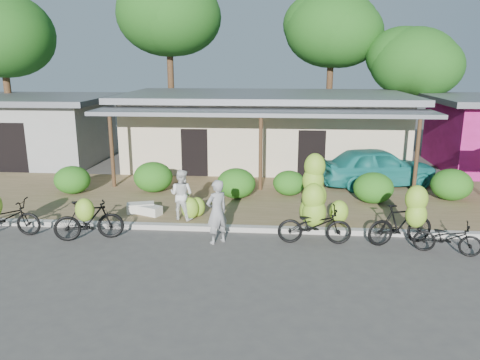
% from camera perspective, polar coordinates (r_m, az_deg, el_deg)
% --- Properties ---
extents(ground, '(100.00, 100.00, 0.00)m').
position_cam_1_polar(ground, '(11.82, 1.34, -9.71)').
color(ground, '#484543').
rests_on(ground, ground).
extents(sidewalk, '(60.00, 6.00, 0.12)m').
position_cam_1_polar(sidewalk, '(16.48, 2.33, -2.40)').
color(sidewalk, olive).
rests_on(sidewalk, ground).
extents(curb, '(60.00, 0.25, 0.15)m').
position_cam_1_polar(curb, '(13.64, 1.82, -5.99)').
color(curb, '#A8A399').
rests_on(curb, ground).
extents(shop_main, '(13.00, 8.50, 3.35)m').
position_cam_1_polar(shop_main, '(21.93, 3.00, 6.27)').
color(shop_main, '#C3B594').
rests_on(shop_main, ground).
extents(shop_grey, '(7.00, 6.00, 3.15)m').
position_cam_1_polar(shop_grey, '(24.86, -23.40, 5.83)').
color(shop_grey, '#969591').
rests_on(shop_grey, ground).
extents(tree_far_center, '(5.77, 5.70, 9.54)m').
position_cam_1_polar(tree_far_center, '(27.72, -9.08, 19.52)').
color(tree_far_center, '#4E391F').
rests_on(tree_far_center, ground).
extents(tree_center_right, '(5.29, 5.17, 8.52)m').
position_cam_1_polar(tree_center_right, '(27.57, 10.74, 17.77)').
color(tree_center_right, '#4E391F').
rests_on(tree_center_right, ground).
extents(tree_near_right, '(4.59, 4.43, 6.51)m').
position_cam_1_polar(tree_near_right, '(26.26, 19.98, 13.56)').
color(tree_near_right, '#4E391F').
rests_on(tree_near_right, ground).
extents(hedge_0, '(1.29, 1.16, 1.01)m').
position_cam_1_polar(hedge_0, '(17.95, -19.77, 0.01)').
color(hedge_0, '#1C5F15').
rests_on(hedge_0, sidewalk).
extents(hedge_1, '(1.42, 1.28, 1.11)m').
position_cam_1_polar(hedge_1, '(17.39, -10.55, 0.36)').
color(hedge_1, '#1C5F15').
rests_on(hedge_1, sidewalk).
extents(hedge_2, '(1.35, 1.22, 1.06)m').
position_cam_1_polar(hedge_2, '(16.33, -0.47, -0.40)').
color(hedge_2, '#1C5F15').
rests_on(hedge_2, sidewalk).
extents(hedge_3, '(1.14, 1.03, 0.89)m').
position_cam_1_polar(hedge_3, '(16.78, 5.99, -0.37)').
color(hedge_3, '#1C5F15').
rests_on(hedge_3, sidewalk).
extents(hedge_4, '(1.34, 1.21, 1.05)m').
position_cam_1_polar(hedge_4, '(16.40, 15.95, -0.93)').
color(hedge_4, '#1C5F15').
rests_on(hedge_4, sidewalk).
extents(hedge_5, '(1.40, 1.26, 1.09)m').
position_cam_1_polar(hedge_5, '(17.67, 24.39, -0.52)').
color(hedge_5, '#1C5F15').
rests_on(hedge_5, sidewalk).
extents(bike_far_left, '(2.03, 1.32, 1.49)m').
position_cam_1_polar(bike_far_left, '(14.68, -26.92, -3.91)').
color(bike_far_left, black).
rests_on(bike_far_left, ground).
extents(bike_left, '(1.95, 1.36, 1.38)m').
position_cam_1_polar(bike_left, '(13.45, -18.00, -4.57)').
color(bike_left, black).
rests_on(bike_left, ground).
extents(bike_center, '(1.99, 1.19, 2.38)m').
position_cam_1_polar(bike_center, '(12.89, 9.01, -3.62)').
color(bike_center, black).
rests_on(bike_center, ground).
extents(bike_right, '(1.96, 1.38, 1.80)m').
position_cam_1_polar(bike_right, '(13.12, 19.37, -4.64)').
color(bike_right, black).
rests_on(bike_right, ground).
extents(bike_far_right, '(1.74, 0.98, 0.87)m').
position_cam_1_polar(bike_far_right, '(13.13, 23.96, -6.45)').
color(bike_far_right, black).
rests_on(bike_far_right, ground).
extents(loose_banana_a, '(0.54, 0.46, 0.68)m').
position_cam_1_polar(loose_banana_a, '(14.31, -6.10, -3.44)').
color(loose_banana_a, '#A0BB2E').
rests_on(loose_banana_a, sidewalk).
extents(loose_banana_b, '(0.49, 0.42, 0.62)m').
position_cam_1_polar(loose_banana_b, '(14.52, -5.25, -3.29)').
color(loose_banana_b, '#A0BB2E').
rests_on(loose_banana_b, sidewalk).
extents(loose_banana_c, '(0.56, 0.48, 0.70)m').
position_cam_1_polar(loose_banana_c, '(14.19, 11.96, -3.80)').
color(loose_banana_c, '#A0BB2E').
rests_on(loose_banana_c, sidewalk).
extents(sack_near, '(0.93, 0.61, 0.30)m').
position_cam_1_polar(sack_near, '(15.23, -12.02, -3.32)').
color(sack_near, white).
rests_on(sack_near, sidewalk).
extents(sack_far, '(0.84, 0.65, 0.28)m').
position_cam_1_polar(sack_far, '(14.96, -10.97, -3.63)').
color(sack_far, white).
rests_on(sack_far, sidewalk).
extents(vendor, '(0.76, 0.74, 1.77)m').
position_cam_1_polar(vendor, '(12.57, -2.84, -3.88)').
color(vendor, gray).
rests_on(vendor, ground).
extents(bystander, '(0.90, 0.79, 1.54)m').
position_cam_1_polar(bystander, '(14.22, -7.15, -1.76)').
color(bystander, silver).
rests_on(bystander, sidewalk).
extents(teal_van, '(4.71, 2.78, 1.51)m').
position_cam_1_polar(teal_van, '(18.61, 16.39, 1.56)').
color(teal_van, '#1C7E79').
rests_on(teal_van, sidewalk).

